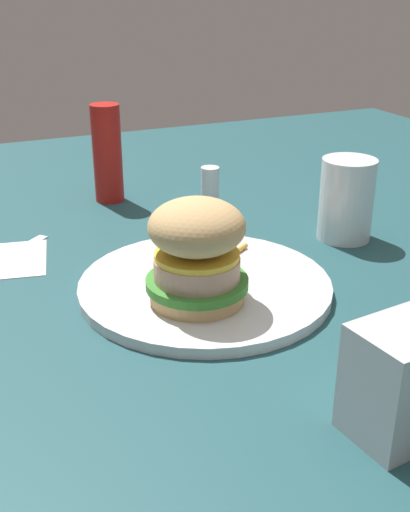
{
  "coord_description": "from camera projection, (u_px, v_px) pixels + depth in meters",
  "views": [
    {
      "loc": [
        0.56,
        -0.28,
        0.32
      ],
      "look_at": [
        -0.02,
        -0.03,
        0.04
      ],
      "focal_mm": 44.57,
      "sensor_mm": 36.0,
      "label": 1
    }
  ],
  "objects": [
    {
      "name": "ground_plane",
      "position": [
        234.0,
        293.0,
        0.7
      ],
      "size": [
        1.6,
        1.6,
        0.0
      ],
      "primitive_type": "plane",
      "color": "#1E474C"
    },
    {
      "name": "drink_glass",
      "position": [
        346.0,
        204.0,
        0.83
      ],
      "size": [
        0.07,
        0.07,
        0.11
      ],
      "color": "silver",
      "rests_on": "ground_plane"
    },
    {
      "name": "sandwich",
      "position": [
        197.0,
        251.0,
        0.64
      ],
      "size": [
        0.11,
        0.11,
        0.11
      ],
      "color": "tan",
      "rests_on": "plate"
    },
    {
      "name": "plate",
      "position": [
        205.0,
        286.0,
        0.7
      ],
      "size": [
        0.28,
        0.28,
        0.01
      ],
      "primitive_type": "cylinder",
      "color": "silver",
      "rests_on": "ground_plane"
    },
    {
      "name": "salt_shaker",
      "position": [
        210.0,
        185.0,
        0.97
      ],
      "size": [
        0.03,
        0.03,
        0.06
      ],
      "primitive_type": "cylinder",
      "color": "white",
      "rests_on": "ground_plane"
    },
    {
      "name": "napkin",
      "position": [
        0.0,
        260.0,
        0.78
      ],
      "size": [
        0.13,
        0.13,
        0.0
      ],
      "primitive_type": "cube",
      "rotation": [
        0.0,
        0.0,
        -0.2
      ],
      "color": "white",
      "rests_on": "ground_plane"
    },
    {
      "name": "fries_pile",
      "position": [
        203.0,
        251.0,
        0.76
      ],
      "size": [
        0.09,
        0.1,
        0.01
      ],
      "color": "gold",
      "rests_on": "plate"
    },
    {
      "name": "ketchup_bottle",
      "position": [
        107.0,
        154.0,
        0.96
      ],
      "size": [
        0.04,
        0.04,
        0.15
      ],
      "primitive_type": "cylinder",
      "color": "#B21914",
      "rests_on": "ground_plane"
    },
    {
      "name": "napkin_dispenser",
      "position": [
        409.0,
        378.0,
        0.47
      ],
      "size": [
        0.07,
        0.1,
        0.09
      ],
      "primitive_type": "cube",
      "rotation": [
        0.0,
        0.0,
        1.69
      ],
      "color": "#B7BABF",
      "rests_on": "ground_plane"
    }
  ]
}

